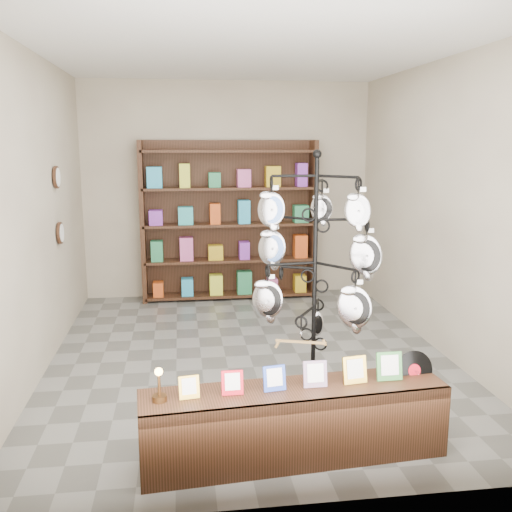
% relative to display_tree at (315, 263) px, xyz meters
% --- Properties ---
extents(ground, '(5.00, 5.00, 0.00)m').
position_rel_display_tree_xyz_m(ground, '(-0.38, 1.21, -1.22)').
color(ground, slate).
rests_on(ground, ground).
extents(room_envelope, '(5.00, 5.00, 5.00)m').
position_rel_display_tree_xyz_m(room_envelope, '(-0.38, 1.21, 0.63)').
color(room_envelope, '#BFB59A').
rests_on(room_envelope, ground).
extents(display_tree, '(1.15, 1.15, 2.11)m').
position_rel_display_tree_xyz_m(display_tree, '(0.00, 0.00, 0.00)').
color(display_tree, black).
rests_on(display_tree, ground).
extents(front_shelf, '(2.13, 0.60, 0.74)m').
position_rel_display_tree_xyz_m(front_shelf, '(-0.31, -0.77, -0.96)').
color(front_shelf, black).
rests_on(front_shelf, ground).
extents(back_shelving, '(2.42, 0.36, 2.20)m').
position_rel_display_tree_xyz_m(back_shelving, '(-0.38, 3.50, -0.19)').
color(back_shelving, black).
rests_on(back_shelving, ground).
extents(wall_clocks, '(0.03, 0.24, 0.84)m').
position_rel_display_tree_xyz_m(wall_clocks, '(-2.35, 2.01, 0.28)').
color(wall_clocks, black).
rests_on(wall_clocks, ground).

